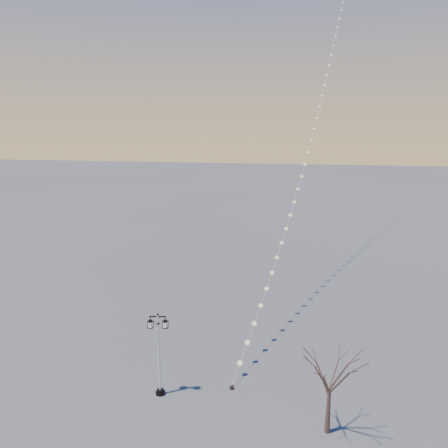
# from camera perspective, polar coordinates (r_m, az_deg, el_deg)

# --- Properties ---
(ground) EXTENTS (300.00, 300.00, 0.00)m
(ground) POSITION_cam_1_polar(r_m,az_deg,el_deg) (26.61, -1.08, -21.71)
(ground) COLOR #505151
(ground) RESTS_ON ground
(street_lamp) EXTENTS (1.24, 0.56, 4.91)m
(street_lamp) POSITION_cam_1_polar(r_m,az_deg,el_deg) (26.12, -8.26, -15.58)
(street_lamp) COLOR black
(street_lamp) RESTS_ON ground
(bare_tree) EXTENTS (2.72, 2.72, 4.51)m
(bare_tree) POSITION_cam_1_polar(r_m,az_deg,el_deg) (23.44, 13.33, -18.20)
(bare_tree) COLOR #473229
(bare_tree) RESTS_ON ground
(kite_train) EXTENTS (8.85, 48.13, 33.95)m
(kite_train) POSITION_cam_1_polar(r_m,az_deg,el_deg) (46.75, 11.17, 14.74)
(kite_train) COLOR black
(kite_train) RESTS_ON ground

